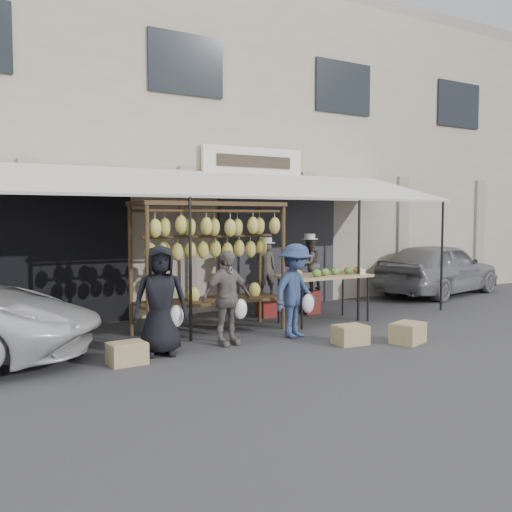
{
  "coord_description": "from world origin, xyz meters",
  "views": [
    {
      "loc": [
        -4.74,
        -7.1,
        1.99
      ],
      "look_at": [
        0.37,
        1.4,
        1.3
      ],
      "focal_mm": 40.0,
      "sensor_mm": 36.0,
      "label": 1
    }
  ],
  "objects_px": {
    "banana_rack": "(211,241)",
    "crate_near_a": "(350,335)",
    "vendor_right": "(310,264)",
    "crate_far": "(127,353)",
    "produce_table": "(325,276)",
    "sedan": "(439,269)",
    "customer_right": "(295,291)",
    "vendor_left": "(266,268)",
    "customer_left": "(160,300)",
    "customer_mid": "(227,298)",
    "crate_near_b": "(408,333)"
  },
  "relations": [
    {
      "from": "banana_rack",
      "to": "crate_near_a",
      "type": "height_order",
      "value": "banana_rack"
    },
    {
      "from": "vendor_right",
      "to": "crate_far",
      "type": "relative_size",
      "value": 2.24
    },
    {
      "from": "produce_table",
      "to": "sedan",
      "type": "bearing_deg",
      "value": 17.31
    },
    {
      "from": "customer_right",
      "to": "sedan",
      "type": "xyz_separation_m",
      "value": [
        6.04,
        2.3,
        -0.1
      ]
    },
    {
      "from": "vendor_left",
      "to": "crate_near_a",
      "type": "distance_m",
      "value": 2.85
    },
    {
      "from": "vendor_left",
      "to": "produce_table",
      "type": "bearing_deg",
      "value": 140.35
    },
    {
      "from": "vendor_left",
      "to": "customer_left",
      "type": "distance_m",
      "value": 3.47
    },
    {
      "from": "customer_left",
      "to": "produce_table",
      "type": "bearing_deg",
      "value": 30.28
    },
    {
      "from": "customer_mid",
      "to": "crate_near_b",
      "type": "xyz_separation_m",
      "value": [
        2.5,
        -1.36,
        -0.58
      ]
    },
    {
      "from": "produce_table",
      "to": "crate_near_a",
      "type": "height_order",
      "value": "produce_table"
    },
    {
      "from": "vendor_right",
      "to": "crate_near_b",
      "type": "distance_m",
      "value": 3.17
    },
    {
      "from": "customer_left",
      "to": "crate_near_b",
      "type": "height_order",
      "value": "customer_left"
    },
    {
      "from": "produce_table",
      "to": "crate_far",
      "type": "distance_m",
      "value": 4.36
    },
    {
      "from": "vendor_right",
      "to": "customer_mid",
      "type": "bearing_deg",
      "value": 20.48
    },
    {
      "from": "customer_mid",
      "to": "vendor_right",
      "type": "bearing_deg",
      "value": 24.58
    },
    {
      "from": "customer_right",
      "to": "crate_far",
      "type": "bearing_deg",
      "value": 165.49
    },
    {
      "from": "customer_right",
      "to": "vendor_right",
      "type": "bearing_deg",
      "value": 28.94
    },
    {
      "from": "produce_table",
      "to": "banana_rack",
      "type": "bearing_deg",
      "value": 174.7
    },
    {
      "from": "vendor_left",
      "to": "sedan",
      "type": "bearing_deg",
      "value": -156.85
    },
    {
      "from": "vendor_right",
      "to": "customer_left",
      "type": "distance_m",
      "value": 4.31
    },
    {
      "from": "customer_left",
      "to": "crate_far",
      "type": "relative_size",
      "value": 3.25
    },
    {
      "from": "vendor_right",
      "to": "customer_left",
      "type": "relative_size",
      "value": 0.69
    },
    {
      "from": "customer_left",
      "to": "customer_right",
      "type": "distance_m",
      "value": 2.35
    },
    {
      "from": "sedan",
      "to": "crate_near_b",
      "type": "bearing_deg",
      "value": 114.81
    },
    {
      "from": "crate_near_b",
      "to": "customer_mid",
      "type": "bearing_deg",
      "value": 151.57
    },
    {
      "from": "produce_table",
      "to": "customer_mid",
      "type": "bearing_deg",
      "value": -163.82
    },
    {
      "from": "customer_left",
      "to": "sedan",
      "type": "distance_m",
      "value": 8.69
    },
    {
      "from": "vendor_right",
      "to": "customer_right",
      "type": "distance_m",
      "value": 2.39
    },
    {
      "from": "customer_left",
      "to": "sedan",
      "type": "height_order",
      "value": "customer_left"
    },
    {
      "from": "banana_rack",
      "to": "vendor_right",
      "type": "bearing_deg",
      "value": 15.91
    },
    {
      "from": "customer_mid",
      "to": "customer_right",
      "type": "bearing_deg",
      "value": -10.24
    },
    {
      "from": "banana_rack",
      "to": "sedan",
      "type": "height_order",
      "value": "banana_rack"
    },
    {
      "from": "crate_near_a",
      "to": "customer_right",
      "type": "bearing_deg",
      "value": 116.78
    },
    {
      "from": "customer_right",
      "to": "crate_far",
      "type": "distance_m",
      "value": 3.01
    },
    {
      "from": "vendor_left",
      "to": "customer_left",
      "type": "xyz_separation_m",
      "value": [
        -2.94,
        -1.84,
        -0.18
      ]
    },
    {
      "from": "banana_rack",
      "to": "vendor_right",
      "type": "relative_size",
      "value": 2.38
    },
    {
      "from": "customer_left",
      "to": "customer_right",
      "type": "xyz_separation_m",
      "value": [
        2.34,
        -0.02,
        -0.02
      ]
    },
    {
      "from": "crate_far",
      "to": "banana_rack",
      "type": "bearing_deg",
      "value": 33.6
    },
    {
      "from": "sedan",
      "to": "produce_table",
      "type": "bearing_deg",
      "value": 95.3
    },
    {
      "from": "sedan",
      "to": "customer_mid",
      "type": "bearing_deg",
      "value": 94.92
    },
    {
      "from": "vendor_left",
      "to": "customer_mid",
      "type": "bearing_deg",
      "value": 62.45
    },
    {
      "from": "customer_left",
      "to": "sedan",
      "type": "relative_size",
      "value": 0.4
    },
    {
      "from": "customer_mid",
      "to": "customer_right",
      "type": "distance_m",
      "value": 1.24
    },
    {
      "from": "crate_near_a",
      "to": "customer_left",
      "type": "bearing_deg",
      "value": 162.36
    },
    {
      "from": "crate_near_b",
      "to": "sedan",
      "type": "bearing_deg",
      "value": 36.82
    },
    {
      "from": "crate_near_b",
      "to": "vendor_right",
      "type": "bearing_deg",
      "value": 84.06
    },
    {
      "from": "sedan",
      "to": "banana_rack",
      "type": "bearing_deg",
      "value": 88.26
    },
    {
      "from": "banana_rack",
      "to": "vendor_right",
      "type": "xyz_separation_m",
      "value": [
        2.63,
        0.75,
        -0.56
      ]
    },
    {
      "from": "banana_rack",
      "to": "crate_far",
      "type": "height_order",
      "value": "banana_rack"
    },
    {
      "from": "crate_near_a",
      "to": "crate_far",
      "type": "distance_m",
      "value": 3.43
    }
  ]
}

